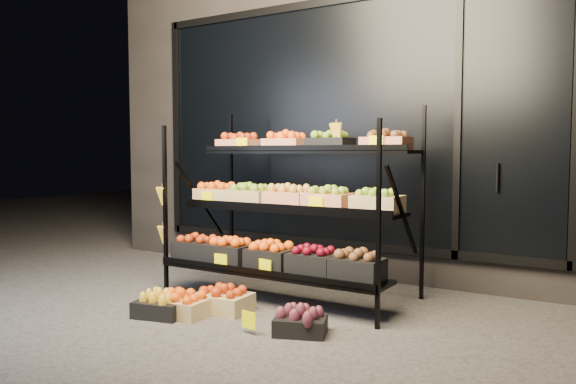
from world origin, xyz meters
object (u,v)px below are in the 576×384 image
Objects in this scene: floor_crate_left at (183,304)px; floor_crate_midleft at (160,305)px; floor_crate_midright at (223,299)px; display_rack at (285,207)px.

floor_crate_left is 0.17m from floor_crate_midleft.
floor_crate_midright is (0.32, 0.37, 0.01)m from floor_crate_midleft.
floor_crate_left is 0.32m from floor_crate_midright.
display_rack reaches higher than floor_crate_midright.
floor_crate_left reaches higher than floor_crate_midleft.
floor_crate_midleft is (-0.13, -0.11, -0.00)m from floor_crate_left.
display_rack is at bearing 72.15° from floor_crate_midright.
floor_crate_midright is at bearing 49.70° from floor_crate_left.
display_rack is 5.37× the size of floor_crate_left.
floor_crate_midleft is at bearing -143.33° from floor_crate_left.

